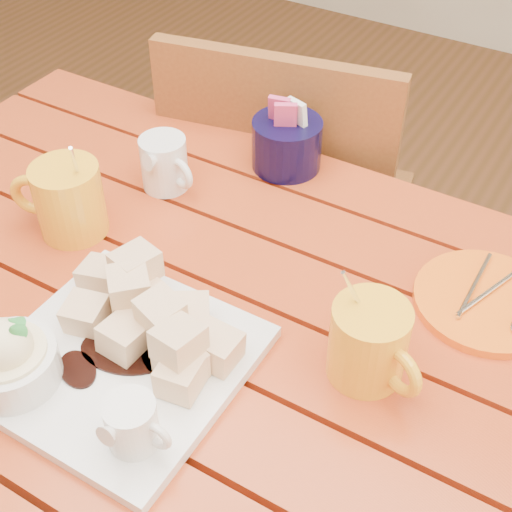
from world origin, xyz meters
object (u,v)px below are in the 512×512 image
Objects in this scene: dessert_plate at (101,350)px; coffee_mug_right at (370,343)px; orange_saucer at (487,301)px; table at (207,374)px; coffee_mug_left at (67,199)px; chair_far at (289,213)px.

dessert_plate is 0.30m from coffee_mug_right.
coffee_mug_right reaches higher than orange_saucer.
table is 8.18× the size of coffee_mug_right.
table is 0.19m from dessert_plate.
table is at bearing 66.62° from dessert_plate.
coffee_mug_left is 0.87× the size of orange_saucer.
coffee_mug_left reaches higher than dessert_plate.
dessert_plate is at bearing -125.62° from coffee_mug_right.
dessert_plate reaches higher than orange_saucer.
chair_far is (-0.10, 0.64, -0.29)m from dessert_plate.
coffee_mug_left is (-0.20, 0.17, 0.02)m from dessert_plate.
coffee_mug_right reaches higher than dessert_plate.
coffee_mug_right reaches higher than chair_far.
dessert_plate is at bearing -59.66° from coffee_mug_left.
chair_far is at bearing 99.17° from dessert_plate.
coffee_mug_right is 0.20m from orange_saucer.
chair_far is (-0.36, 0.49, -0.30)m from coffee_mug_right.
orange_saucer is at bearing 133.53° from chair_far.
dessert_plate is 0.31× the size of chair_far.
coffee_mug_left is 0.57m from orange_saucer.
table is 1.35× the size of chair_far.
coffee_mug_left is 0.46m from coffee_mug_right.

